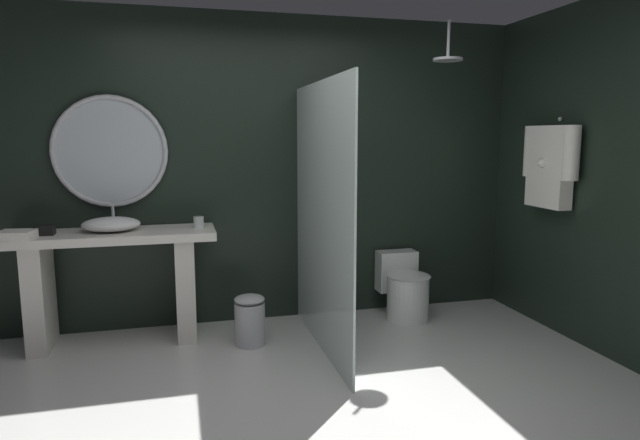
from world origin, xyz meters
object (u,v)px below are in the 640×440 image
Objects in this scene: round_wall_mirror at (110,151)px; rain_shower_head at (448,57)px; tissue_box at (44,230)px; waste_bin at (250,320)px; tumbler_cup at (199,222)px; folded_hand_towel at (16,235)px; hanging_bathrobe at (550,163)px; vessel_sink at (111,224)px; toilet at (404,289)px.

rain_shower_head is at bearing -10.65° from round_wall_mirror.
tissue_box is 1.65m from waste_bin.
folded_hand_towel is (-1.27, -0.17, -0.02)m from tumbler_cup.
folded_hand_towel is at bearing -139.48° from tissue_box.
folded_hand_towel reaches higher than waste_bin.
round_wall_mirror is 2.23× the size of waste_bin.
hanging_bathrobe is 3.14× the size of folded_hand_towel.
vessel_sink is 0.76× the size of toilet.
tissue_box is 0.44× the size of rain_shower_head.
toilet is (2.41, -0.03, -0.67)m from vessel_sink.
rain_shower_head is at bearing -1.66° from folded_hand_towel.
vessel_sink is 1.08× the size of waste_bin.
hanging_bathrobe is 2.68m from waste_bin.
folded_hand_towel is (-0.61, -0.17, -0.03)m from vessel_sink.
rain_shower_head is (3.09, -0.23, 1.31)m from tissue_box.
vessel_sink reaches higher than folded_hand_towel.
tissue_box is 3.91m from hanging_bathrobe.
folded_hand_towel is (-0.61, -0.40, -0.57)m from round_wall_mirror.
toilet is (-0.22, 0.24, -1.96)m from rain_shower_head.
rain_shower_head is 0.79× the size of waste_bin.
folded_hand_towel is (-4.00, 0.42, -0.48)m from hanging_bathrobe.
hanging_bathrobe is (0.75, -0.33, -0.84)m from rain_shower_head.
vessel_sink reaches higher than tissue_box.
round_wall_mirror is (-0.00, 0.23, 0.54)m from vessel_sink.
rain_shower_head is 3.50m from folded_hand_towel.
vessel_sink is at bearing -89.80° from round_wall_mirror.
hanging_bathrobe reaches higher than vessel_sink.
round_wall_mirror is at bearing 90.20° from vessel_sink.
tissue_box reaches higher than waste_bin.
tumbler_cup is 0.66× the size of tissue_box.
hanging_bathrobe is at bearing -6.06° from folded_hand_towel.
folded_hand_towel is (-3.02, -0.14, 0.65)m from toilet.
hanging_bathrobe is at bearing -30.09° from toilet.
round_wall_mirror is 1.72m from waste_bin.
folded_hand_towel is (-1.61, 0.17, 0.71)m from waste_bin.
tissue_box is (-0.46, -0.04, -0.02)m from vessel_sink.
tissue_box is at bearing 171.77° from hanging_bathrobe.
waste_bin is (-1.63, -0.07, -2.02)m from rain_shower_head.
folded_hand_towel is at bearing -146.76° from round_wall_mirror.
tumbler_cup is at bearing 172.40° from rain_shower_head.
vessel_sink is 4.70× the size of tumbler_cup.
tissue_box is 0.20m from folded_hand_towel.
rain_shower_head reaches higher than waste_bin.
tumbler_cup is 0.40× the size of folded_hand_towel.
hanging_bathrobe is at bearing -12.27° from tumbler_cup.
round_wall_mirror is at bearing 160.51° from tumbler_cup.
hanging_bathrobe is at bearing -6.18° from waste_bin.
toilet is at bearing 149.91° from hanging_bathrobe.
toilet is 2.47× the size of folded_hand_towel.
round_wall_mirror is at bearing 33.24° from folded_hand_towel.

